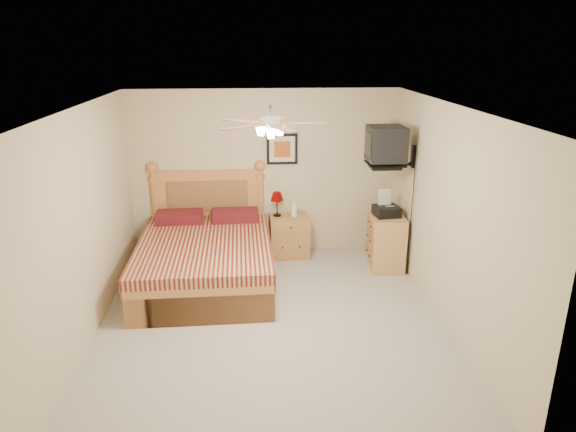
# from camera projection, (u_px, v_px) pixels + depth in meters

# --- Properties ---
(floor) EXTENTS (4.50, 4.50, 0.00)m
(floor) POSITION_uv_depth(u_px,v_px,m) (272.00, 323.00, 6.03)
(floor) COLOR #A6A096
(floor) RESTS_ON ground
(ceiling) EXTENTS (4.00, 4.50, 0.04)m
(ceiling) POSITION_uv_depth(u_px,v_px,m) (269.00, 107.00, 5.22)
(ceiling) COLOR white
(ceiling) RESTS_ON ground
(wall_back) EXTENTS (4.00, 0.04, 2.50)m
(wall_back) POSITION_uv_depth(u_px,v_px,m) (264.00, 173.00, 7.75)
(wall_back) COLOR beige
(wall_back) RESTS_ON ground
(wall_front) EXTENTS (4.00, 0.04, 2.50)m
(wall_front) POSITION_uv_depth(u_px,v_px,m) (285.00, 332.00, 3.50)
(wall_front) COLOR beige
(wall_front) RESTS_ON ground
(wall_left) EXTENTS (0.04, 4.50, 2.50)m
(wall_left) POSITION_uv_depth(u_px,v_px,m) (84.00, 227.00, 5.48)
(wall_left) COLOR beige
(wall_left) RESTS_ON ground
(wall_right) EXTENTS (0.04, 4.50, 2.50)m
(wall_right) POSITION_uv_depth(u_px,v_px,m) (448.00, 218.00, 5.76)
(wall_right) COLOR beige
(wall_right) RESTS_ON ground
(bed) EXTENTS (1.76, 2.29, 1.46)m
(bed) POSITION_uv_depth(u_px,v_px,m) (204.00, 233.00, 6.79)
(bed) COLOR #BD6E3C
(bed) RESTS_ON ground
(nightstand) EXTENTS (0.61, 0.47, 0.64)m
(nightstand) POSITION_uv_depth(u_px,v_px,m) (289.00, 236.00, 7.84)
(nightstand) COLOR #9D7944
(nightstand) RESTS_ON ground
(table_lamp) EXTENTS (0.23, 0.23, 0.37)m
(table_lamp) POSITION_uv_depth(u_px,v_px,m) (277.00, 204.00, 7.71)
(table_lamp) COLOR #5F0401
(table_lamp) RESTS_ON nightstand
(lotion_bottle) EXTENTS (0.12, 0.12, 0.26)m
(lotion_bottle) POSITION_uv_depth(u_px,v_px,m) (294.00, 208.00, 7.68)
(lotion_bottle) COLOR white
(lotion_bottle) RESTS_ON nightstand
(framed_picture) EXTENTS (0.46, 0.04, 0.46)m
(framed_picture) POSITION_uv_depth(u_px,v_px,m) (282.00, 149.00, 7.63)
(framed_picture) COLOR black
(framed_picture) RESTS_ON wall_back
(dresser) EXTENTS (0.52, 0.71, 0.79)m
(dresser) POSITION_uv_depth(u_px,v_px,m) (386.00, 241.00, 7.43)
(dresser) COLOR #B17642
(dresser) RESTS_ON ground
(fax_machine) EXTENTS (0.38, 0.40, 0.36)m
(fax_machine) POSITION_uv_depth(u_px,v_px,m) (387.00, 204.00, 7.22)
(fax_machine) COLOR black
(fax_machine) RESTS_ON dresser
(magazine_lower) EXTENTS (0.29, 0.33, 0.03)m
(magazine_lower) POSITION_uv_depth(u_px,v_px,m) (384.00, 208.00, 7.57)
(magazine_lower) COLOR #C2B09A
(magazine_lower) RESTS_ON dresser
(magazine_upper) EXTENTS (0.27, 0.32, 0.02)m
(magazine_upper) POSITION_uv_depth(u_px,v_px,m) (384.00, 206.00, 7.59)
(magazine_upper) COLOR gray
(magazine_upper) RESTS_ON magazine_lower
(wall_tv) EXTENTS (0.56, 0.46, 0.58)m
(wall_tv) POSITION_uv_depth(u_px,v_px,m) (397.00, 146.00, 6.83)
(wall_tv) COLOR black
(wall_tv) RESTS_ON wall_right
(ceiling_fan) EXTENTS (1.14, 1.14, 0.28)m
(ceiling_fan) POSITION_uv_depth(u_px,v_px,m) (270.00, 124.00, 5.08)
(ceiling_fan) COLOR silver
(ceiling_fan) RESTS_ON ceiling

